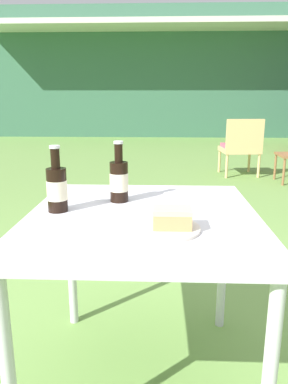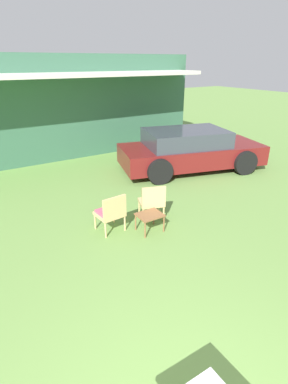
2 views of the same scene
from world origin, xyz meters
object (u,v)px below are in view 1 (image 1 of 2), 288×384
at_px(cola_bottle_far, 57,188).
at_px(cola_bottle_near, 119,180).
at_px(patio_table, 143,231).
at_px(cake_on_plate, 168,223).
at_px(wicker_chair_cushioned, 241,145).

bearing_deg(cola_bottle_far, cola_bottle_near, 33.80).
relative_size(patio_table, cake_on_plate, 3.66).
relative_size(wicker_chair_cushioned, cola_bottle_far, 3.39).
bearing_deg(cola_bottle_near, patio_table, -56.78).
bearing_deg(cake_on_plate, patio_table, 116.32).
distance_m(wicker_chair_cushioned, cola_bottle_near, 4.02).
distance_m(cake_on_plate, cola_bottle_near, 0.37).
height_order(cake_on_plate, cola_bottle_near, cola_bottle_near).
relative_size(wicker_chair_cushioned, patio_table, 0.94).
height_order(wicker_chair_cushioned, patio_table, wicker_chair_cushioned).
bearing_deg(cola_bottle_near, cola_bottle_far, -146.20).
relative_size(wicker_chair_cushioned, cake_on_plate, 3.44).
xyz_separation_m(wicker_chair_cushioned, patio_table, (-1.18, -3.95, 0.19)).
distance_m(cola_bottle_near, cola_bottle_far, 0.24).
bearing_deg(patio_table, wicker_chair_cushioned, 73.42).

